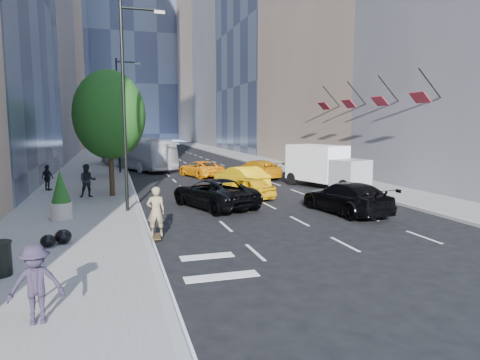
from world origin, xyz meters
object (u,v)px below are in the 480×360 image
object	(u,v)px
box_truck	(325,166)
planter_shrub	(61,196)
black_sedan_lincoln	(214,193)
city_bus	(137,154)
black_sedan_mercedes	(346,198)
skateboarder	(156,215)
trash_can	(0,260)

from	to	relation	value
box_truck	planter_shrub	bearing A→B (deg)	-177.49
black_sedan_lincoln	planter_shrub	size ratio (longest dim) A/B	2.53
city_bus	planter_shrub	bearing A→B (deg)	-124.85
black_sedan_mercedes	box_truck	world-z (taller)	box_truck
city_bus	box_truck	distance (m)	20.40
skateboarder	black_sedan_lincoln	xyz separation A→B (m)	(3.60, 5.64, -0.18)
black_sedan_lincoln	black_sedan_mercedes	world-z (taller)	black_sedan_mercedes
trash_can	skateboarder	bearing A→B (deg)	34.41
city_bus	trash_can	bearing A→B (deg)	-123.61
black_sedan_lincoln	city_bus	distance (m)	21.61
city_bus	box_truck	bearing A→B (deg)	-77.63
skateboarder	box_truck	world-z (taller)	box_truck
black_sedan_lincoln	planter_shrub	distance (m)	7.56
city_bus	box_truck	size ratio (longest dim) A/B	1.72
planter_shrub	black_sedan_mercedes	bearing A→B (deg)	-8.49
black_sedan_lincoln	box_truck	world-z (taller)	box_truck
trash_can	black_sedan_mercedes	bearing A→B (deg)	21.15
city_bus	planter_shrub	size ratio (longest dim) A/B	5.08
black_sedan_mercedes	city_bus	world-z (taller)	city_bus
city_bus	planter_shrub	xyz separation A→B (m)	(-4.63, -22.75, -0.37)
city_bus	box_truck	xyz separation A→B (m)	(11.91, -16.57, -0.07)
black_sedan_mercedes	trash_can	world-z (taller)	black_sedan_mercedes
city_bus	planter_shrub	world-z (taller)	city_bus
skateboarder	planter_shrub	xyz separation A→B (m)	(-3.83, 4.31, 0.24)
skateboarder	black_sedan_mercedes	size ratio (longest dim) A/B	0.36
skateboarder	city_bus	world-z (taller)	city_bus
black_sedan_lincoln	planter_shrub	bearing A→B (deg)	-9.71
planter_shrub	box_truck	bearing A→B (deg)	20.49
black_sedan_mercedes	planter_shrub	bearing A→B (deg)	-16.20
skateboarder	city_bus	size ratio (longest dim) A/B	0.17
city_bus	black_sedan_lincoln	bearing A→B (deg)	-105.91
black_sedan_lincoln	trash_can	distance (m)	12.11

